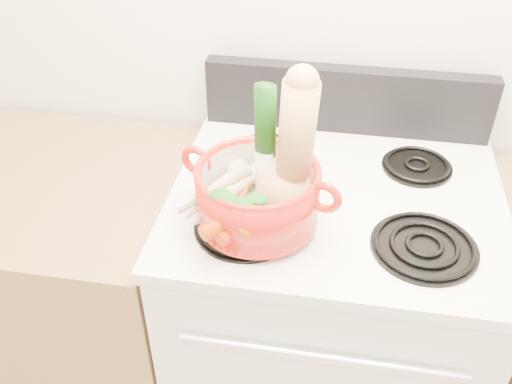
% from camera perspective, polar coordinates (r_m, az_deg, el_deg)
% --- Properties ---
extents(stove_body, '(0.76, 0.65, 0.92)m').
position_cam_1_polar(stove_body, '(1.70, 6.65, -13.40)').
color(stove_body, silver).
rests_on(stove_body, floor).
extents(cooktop, '(0.78, 0.67, 0.03)m').
position_cam_1_polar(cooktop, '(1.37, 8.05, -0.65)').
color(cooktop, silver).
rests_on(cooktop, stove_body).
extents(control_backsplash, '(0.76, 0.05, 0.18)m').
position_cam_1_polar(control_backsplash, '(1.56, 9.05, 9.10)').
color(control_backsplash, black).
rests_on(control_backsplash, cooktop).
extents(oven_handle, '(0.60, 0.02, 0.02)m').
position_cam_1_polar(oven_handle, '(1.24, 6.45, -16.07)').
color(oven_handle, silver).
rests_on(oven_handle, stove_body).
extents(burner_front_left, '(0.22, 0.22, 0.02)m').
position_cam_1_polar(burner_front_left, '(1.24, -1.07, -3.35)').
color(burner_front_left, black).
rests_on(burner_front_left, cooktop).
extents(burner_front_right, '(0.22, 0.22, 0.02)m').
position_cam_1_polar(burner_front_right, '(1.24, 16.49, -5.16)').
color(burner_front_right, black).
rests_on(burner_front_right, cooktop).
extents(burner_back_left, '(0.17, 0.17, 0.02)m').
position_cam_1_polar(burner_back_left, '(1.48, 1.09, 4.15)').
color(burner_back_left, black).
rests_on(burner_back_left, cooktop).
extents(burner_back_right, '(0.17, 0.17, 0.02)m').
position_cam_1_polar(burner_back_right, '(1.48, 15.81, 2.62)').
color(burner_back_right, black).
rests_on(burner_back_right, cooktop).
extents(dutch_oven, '(0.32, 0.32, 0.13)m').
position_cam_1_polar(dutch_oven, '(1.20, 0.16, -0.28)').
color(dutch_oven, red).
rests_on(dutch_oven, burner_front_left).
extents(pot_handle_left, '(0.07, 0.04, 0.07)m').
position_cam_1_polar(pot_handle_left, '(1.24, -5.99, 3.17)').
color(pot_handle_left, red).
rests_on(pot_handle_left, dutch_oven).
extents(pot_handle_right, '(0.07, 0.04, 0.07)m').
position_cam_1_polar(pot_handle_right, '(1.13, 6.87, -0.54)').
color(pot_handle_right, red).
rests_on(pot_handle_right, dutch_oven).
extents(squash, '(0.17, 0.16, 0.31)m').
position_cam_1_polar(squash, '(1.13, 4.29, 4.09)').
color(squash, '#E3AD74').
rests_on(squash, dutch_oven).
extents(leek, '(0.05, 0.06, 0.29)m').
position_cam_1_polar(leek, '(1.16, 0.93, 4.76)').
color(leek, silver).
rests_on(leek, dutch_oven).
extents(ginger, '(0.09, 0.07, 0.04)m').
position_cam_1_polar(ginger, '(1.29, 1.42, 1.58)').
color(ginger, tan).
rests_on(ginger, dutch_oven).
extents(parsnip_0, '(0.15, 0.21, 0.06)m').
position_cam_1_polar(parsnip_0, '(1.23, -2.61, -0.07)').
color(parsnip_0, beige).
rests_on(parsnip_0, dutch_oven).
extents(parsnip_1, '(0.12, 0.17, 0.05)m').
position_cam_1_polar(parsnip_1, '(1.23, -4.22, -0.05)').
color(parsnip_1, beige).
rests_on(parsnip_1, dutch_oven).
extents(parsnip_2, '(0.05, 0.22, 0.07)m').
position_cam_1_polar(parsnip_2, '(1.25, -2.43, 1.18)').
color(parsnip_2, '#F0E5C3').
rests_on(parsnip_2, dutch_oven).
extents(parsnip_3, '(0.15, 0.17, 0.06)m').
position_cam_1_polar(parsnip_3, '(1.22, -4.27, 0.37)').
color(parsnip_3, beige).
rests_on(parsnip_3, dutch_oven).
extents(carrot_0, '(0.10, 0.16, 0.05)m').
position_cam_1_polar(carrot_0, '(1.17, -1.04, -2.80)').
color(carrot_0, '#DA500A').
rests_on(carrot_0, dutch_oven).
extents(carrot_1, '(0.05, 0.15, 0.04)m').
position_cam_1_polar(carrot_1, '(1.19, -1.92, -1.70)').
color(carrot_1, '#DA450A').
rests_on(carrot_1, dutch_oven).
extents(carrot_2, '(0.04, 0.17, 0.05)m').
position_cam_1_polar(carrot_2, '(1.20, 1.13, -1.16)').
color(carrot_2, '#BA4809').
rests_on(carrot_2, dutch_oven).
extents(carrot_3, '(0.13, 0.15, 0.05)m').
position_cam_1_polar(carrot_3, '(1.15, -2.20, -2.49)').
color(carrot_3, '#D0490A').
rests_on(carrot_3, dutch_oven).
extents(carrot_4, '(0.06, 0.16, 0.04)m').
position_cam_1_polar(carrot_4, '(1.16, -0.09, -1.88)').
color(carrot_4, '#BE5709').
rests_on(carrot_4, dutch_oven).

